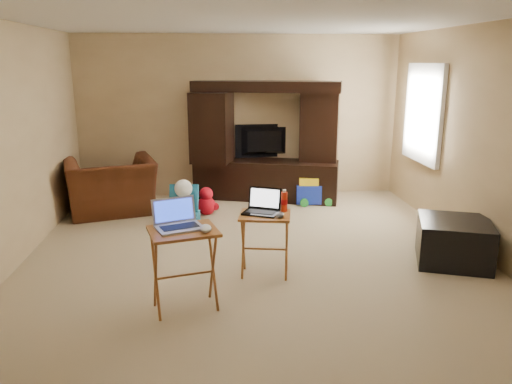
{
  "coord_description": "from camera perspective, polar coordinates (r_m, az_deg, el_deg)",
  "views": [
    {
      "loc": [
        -0.44,
        -5.1,
        2.09
      ],
      "look_at": [
        0.0,
        -0.2,
        0.8
      ],
      "focal_mm": 35.0,
      "sensor_mm": 36.0,
      "label": 1
    }
  ],
  "objects": [
    {
      "name": "floor",
      "position": [
        5.53,
        -0.18,
        -7.51
      ],
      "size": [
        5.5,
        5.5,
        0.0
      ],
      "primitive_type": "plane",
      "color": "tan",
      "rests_on": "ground"
    },
    {
      "name": "ceiling",
      "position": [
        5.14,
        -0.21,
        19.26
      ],
      "size": [
        5.5,
        5.5,
        0.0
      ],
      "primitive_type": "plane",
      "rotation": [
        3.14,
        0.0,
        0.0
      ],
      "color": "silver",
      "rests_on": "ground"
    },
    {
      "name": "wall_back",
      "position": [
        7.91,
        -1.91,
        8.58
      ],
      "size": [
        5.0,
        0.0,
        5.0
      ],
      "primitive_type": "plane",
      "rotation": [
        1.57,
        0.0,
        0.0
      ],
      "color": "tan",
      "rests_on": "ground"
    },
    {
      "name": "wall_front",
      "position": [
        2.54,
        5.12,
        -4.73
      ],
      "size": [
        5.0,
        0.0,
        5.0
      ],
      "primitive_type": "plane",
      "rotation": [
        -1.57,
        0.0,
        0.0
      ],
      "color": "tan",
      "rests_on": "ground"
    },
    {
      "name": "wall_left",
      "position": [
        5.57,
        -26.85,
        4.42
      ],
      "size": [
        0.0,
        5.5,
        5.5
      ],
      "primitive_type": "plane",
      "rotation": [
        1.57,
        0.0,
        1.57
      ],
      "color": "tan",
      "rests_on": "ground"
    },
    {
      "name": "wall_right",
      "position": [
        5.95,
        24.67,
        5.23
      ],
      "size": [
        0.0,
        5.5,
        5.5
      ],
      "primitive_type": "plane",
      "rotation": [
        1.57,
        0.0,
        -1.57
      ],
      "color": "tan",
      "rests_on": "ground"
    },
    {
      "name": "window_pane",
      "position": [
        7.3,
        18.71,
        8.5
      ],
      "size": [
        0.0,
        1.2,
        1.2
      ],
      "primitive_type": "plane",
      "rotation": [
        1.57,
        0.0,
        -1.57
      ],
      "color": "white",
      "rests_on": "ground"
    },
    {
      "name": "window_frame",
      "position": [
        7.29,
        18.57,
        8.5
      ],
      "size": [
        0.06,
        1.14,
        1.34
      ],
      "primitive_type": "cube",
      "color": "white",
      "rests_on": "ground"
    },
    {
      "name": "entertainment_center",
      "position": [
        7.68,
        1.16,
        5.82
      ],
      "size": [
        2.28,
        1.14,
        1.81
      ],
      "primitive_type": "cube",
      "rotation": [
        0.0,
        0.0,
        -0.28
      ],
      "color": "black",
      "rests_on": "floor"
    },
    {
      "name": "television",
      "position": [
        7.9,
        0.99,
        5.79
      ],
      "size": [
        0.93,
        0.2,
        0.53
      ],
      "primitive_type": "imported",
      "rotation": [
        0.0,
        0.0,
        3.23
      ],
      "color": "black",
      "rests_on": "entertainment_center"
    },
    {
      "name": "recliner",
      "position": [
        7.33,
        -16.26,
        0.64
      ],
      "size": [
        1.44,
        1.33,
        0.77
      ],
      "primitive_type": "imported",
      "rotation": [
        0.0,
        0.0,
        3.43
      ],
      "color": "#491D0F",
      "rests_on": "floor"
    },
    {
      "name": "child_rocker",
      "position": [
        6.62,
        -8.29,
        -1.54
      ],
      "size": [
        0.43,
        0.48,
        0.51
      ],
      "primitive_type": null,
      "rotation": [
        0.0,
        0.0,
        -0.12
      ],
      "color": "#165B7B",
      "rests_on": "floor"
    },
    {
      "name": "plush_toy",
      "position": [
        7.01,
        -5.7,
        -1.02
      ],
      "size": [
        0.36,
        0.3,
        0.4
      ],
      "primitive_type": null,
      "color": "red",
      "rests_on": "floor"
    },
    {
      "name": "push_toy",
      "position": [
        7.58,
        6.71,
        0.26
      ],
      "size": [
        0.6,
        0.45,
        0.43
      ],
      "primitive_type": null,
      "rotation": [
        0.0,
        0.0,
        -0.08
      ],
      "color": "#162BB4",
      "rests_on": "floor"
    },
    {
      "name": "ottoman",
      "position": [
        5.74,
        21.67,
        -5.29
      ],
      "size": [
        0.92,
        0.92,
        0.47
      ],
      "primitive_type": "cube",
      "rotation": [
        0.0,
        0.0,
        -0.34
      ],
      "color": "black",
      "rests_on": "floor"
    },
    {
      "name": "tray_table_left",
      "position": [
        4.36,
        -8.15,
        -8.81
      ],
      "size": [
        0.65,
        0.57,
        0.73
      ],
      "primitive_type": "cube",
      "rotation": [
        0.0,
        0.0,
        0.26
      ],
      "color": "#985C24",
      "rests_on": "floor"
    },
    {
      "name": "tray_table_right",
      "position": [
        5.0,
        1.02,
        -6.07
      ],
      "size": [
        0.56,
        0.48,
        0.64
      ],
      "primitive_type": "cube",
      "rotation": [
        0.0,
        0.0,
        -0.18
      ],
      "color": "#AB6329",
      "rests_on": "floor"
    },
    {
      "name": "laptop_left",
      "position": [
        4.23,
        -8.77,
        -2.63
      ],
      "size": [
        0.47,
        0.43,
        0.24
      ],
      "primitive_type": "cube",
      "rotation": [
        0.0,
        0.0,
        0.37
      ],
      "color": "#AAAAAF",
      "rests_on": "tray_table_left"
    },
    {
      "name": "laptop_right",
      "position": [
        4.87,
        0.55,
        -1.14
      ],
      "size": [
        0.42,
        0.39,
        0.24
      ],
      "primitive_type": "cube",
      "rotation": [
        0.0,
        0.0,
        -0.4
      ],
      "color": "black",
      "rests_on": "tray_table_right"
    },
    {
      "name": "mouse_left",
      "position": [
        4.15,
        -5.76,
        -4.17
      ],
      "size": [
        0.1,
        0.15,
        0.06
      ],
      "primitive_type": "ellipsoid",
      "rotation": [
        0.0,
        0.0,
        0.07
      ],
      "color": "white",
      "rests_on": "tray_table_left"
    },
    {
      "name": "mouse_right",
      "position": [
        4.78,
        2.74,
        -2.62
      ],
      "size": [
        0.11,
        0.15,
        0.05
      ],
      "primitive_type": "ellipsoid",
      "rotation": [
        0.0,
        0.0,
        -0.22
      ],
      "color": "#434449",
      "rests_on": "tray_table_right"
    },
    {
      "name": "water_bottle",
      "position": [
        4.96,
        3.24,
        -1.12
      ],
      "size": [
        0.06,
        0.06,
        0.2
      ],
      "primitive_type": "cylinder",
      "color": "red",
      "rests_on": "tray_table_right"
    }
  ]
}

